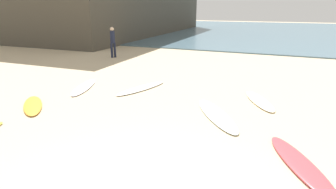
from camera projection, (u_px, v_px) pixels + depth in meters
name	position (u px, v px, depth m)	size (l,w,h in m)	color
ocean_water	(271.00, 30.00, 35.04)	(120.00, 40.00, 0.08)	slate
surfboard_0	(300.00, 164.00, 5.20)	(0.52, 2.29, 0.09)	#E3474E
surfboard_1	(84.00, 87.00, 10.22)	(0.51, 2.25, 0.07)	white
surfboard_3	(141.00, 88.00, 10.10)	(0.53, 2.40, 0.07)	silver
surfboard_4	(259.00, 101.00, 8.74)	(0.52, 2.08, 0.08)	#F9ECC6
surfboard_5	(217.00, 115.00, 7.58)	(0.60, 2.59, 0.08)	white
surfboard_6	(33.00, 105.00, 8.32)	(0.53, 1.94, 0.09)	gold
beachgoer_near	(113.00, 40.00, 16.13)	(0.39, 0.39, 1.83)	#191E33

